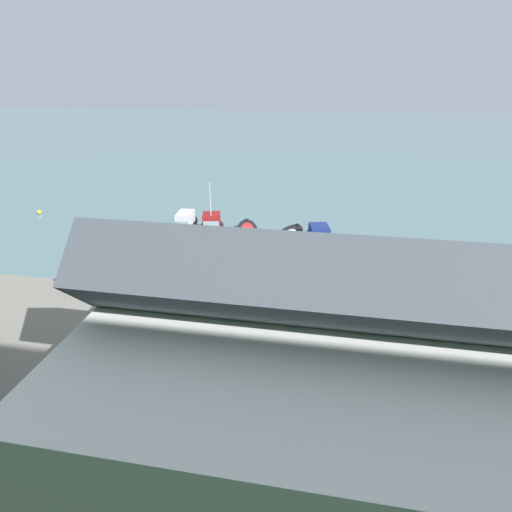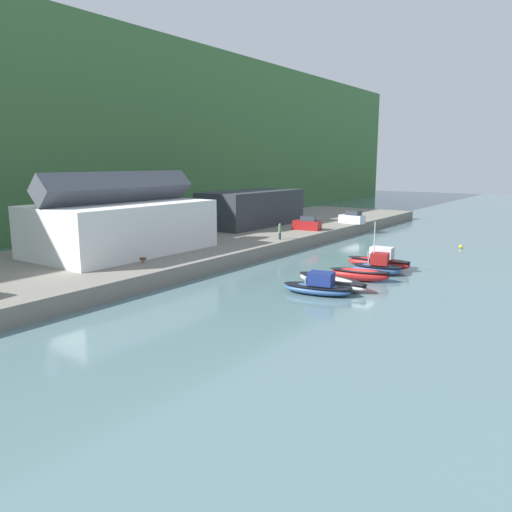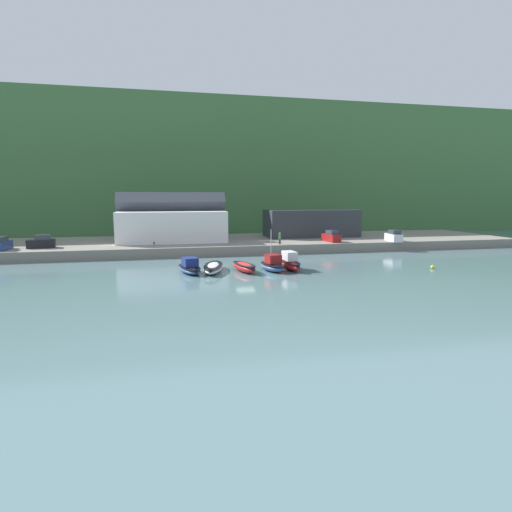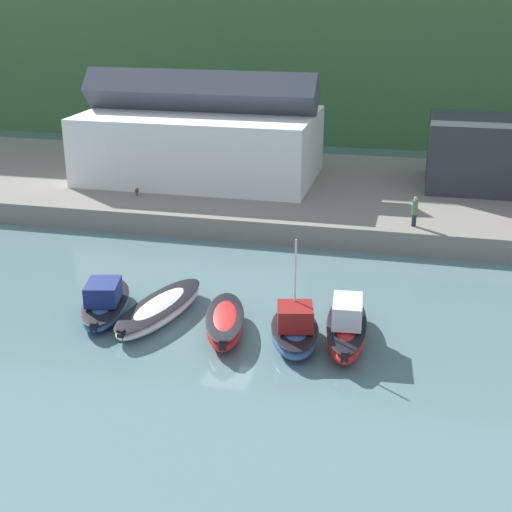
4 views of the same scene
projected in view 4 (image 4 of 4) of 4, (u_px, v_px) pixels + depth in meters
ground_plane at (228, 335)px, 37.99m from camera, size 320.00×320.00×0.00m
quay_promenade at (306, 192)px, 61.05m from camera, size 116.46×22.87×1.65m
harbor_clubhouse at (201, 140)px, 61.44m from camera, size 20.03×11.97×9.19m
moored_boat_0 at (105, 303)px, 40.13m from camera, size 3.80×6.81×2.08m
moored_boat_1 at (160, 309)px, 39.76m from camera, size 4.02×8.34×1.01m
moored_boat_2 at (225, 323)px, 37.91m from camera, size 3.37×6.39×1.23m
moored_boat_3 at (295, 330)px, 36.73m from camera, size 3.57×5.66×5.65m
moored_boat_4 at (346, 326)px, 36.94m from camera, size 2.65×7.30×2.54m
person_on_quay at (415, 211)px, 49.50m from camera, size 0.40×0.40×2.14m
dog_on_quay at (137, 191)px, 56.70m from camera, size 0.48×0.88×0.68m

